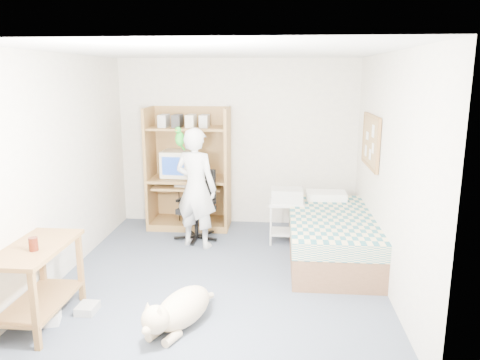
{
  "coord_description": "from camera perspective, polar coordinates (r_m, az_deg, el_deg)",
  "views": [
    {
      "loc": [
        0.64,
        -5.02,
        2.27
      ],
      "look_at": [
        0.18,
        0.33,
        1.05
      ],
      "focal_mm": 35.0,
      "sensor_mm": 36.0,
      "label": 1
    }
  ],
  "objects": [
    {
      "name": "floor",
      "position": [
        5.54,
        -2.21,
        -11.39
      ],
      "size": [
        4.0,
        4.0,
        0.0
      ],
      "primitive_type": "plane",
      "color": "#424A59",
      "rests_on": "ground"
    },
    {
      "name": "office_chair",
      "position": [
        6.6,
        -5.13,
        -4.22
      ],
      "size": [
        0.55,
        0.56,
        0.96
      ],
      "rotation": [
        0.0,
        0.0,
        -0.35
      ],
      "color": "black",
      "rests_on": "floor"
    },
    {
      "name": "ceiling",
      "position": [
        5.06,
        -2.46,
        15.4
      ],
      "size": [
        3.6,
        4.0,
        0.02
      ],
      "primitive_type": "cube",
      "color": "white",
      "rests_on": "wall_back"
    },
    {
      "name": "printer_cart",
      "position": [
        6.45,
        5.67,
        -4.29
      ],
      "size": [
        0.49,
        0.4,
        0.58
      ],
      "rotation": [
        0.0,
        0.0,
        0.02
      ],
      "color": "silver",
      "rests_on": "floor"
    },
    {
      "name": "side_desk",
      "position": [
        4.74,
        -23.44,
        -10.29
      ],
      "size": [
        0.5,
        1.0,
        0.75
      ],
      "color": "brown",
      "rests_on": "floor"
    },
    {
      "name": "floor_box_a",
      "position": [
        4.88,
        -22.59,
        -15.28
      ],
      "size": [
        0.3,
        0.27,
        0.1
      ],
      "primitive_type": "cube",
      "rotation": [
        0.0,
        0.0,
        0.3
      ],
      "color": "white",
      "rests_on": "floor"
    },
    {
      "name": "computer_hutch",
      "position": [
        7.04,
        -6.18,
        0.83
      ],
      "size": [
        1.2,
        0.63,
        1.8
      ],
      "color": "olive",
      "rests_on": "floor"
    },
    {
      "name": "wall_right",
      "position": [
        5.25,
        17.57,
        0.99
      ],
      "size": [
        0.02,
        4.0,
        2.5
      ],
      "primitive_type": "cube",
      "color": "silver",
      "rests_on": "floor"
    },
    {
      "name": "crt_monitor",
      "position": [
        7.05,
        -7.71,
        2.01
      ],
      "size": [
        0.43,
        0.45,
        0.39
      ],
      "rotation": [
        0.0,
        0.0,
        -0.05
      ],
      "color": "beige",
      "rests_on": "computer_hutch"
    },
    {
      "name": "floor_box_b",
      "position": [
        4.95,
        -18.11,
        -14.65
      ],
      "size": [
        0.19,
        0.23,
        0.08
      ],
      "primitive_type": "cube",
      "rotation": [
        0.0,
        0.0,
        -0.03
      ],
      "color": "#A7A7A3",
      "rests_on": "floor"
    },
    {
      "name": "dog",
      "position": [
        4.45,
        -7.41,
        -15.38
      ],
      "size": [
        0.6,
        1.01,
        0.4
      ],
      "rotation": [
        0.0,
        0.0,
        -0.41
      ],
      "color": "beige",
      "rests_on": "floor"
    },
    {
      "name": "keyboard",
      "position": [
        6.91,
        -6.03,
        -0.67
      ],
      "size": [
        0.46,
        0.19,
        0.03
      ],
      "primitive_type": "cube",
      "rotation": [
        0.0,
        0.0,
        -0.07
      ],
      "color": "beige",
      "rests_on": "computer_hutch"
    },
    {
      "name": "wall_left",
      "position": [
        5.67,
        -20.69,
        1.61
      ],
      "size": [
        0.02,
        4.0,
        2.5
      ],
      "primitive_type": "cube",
      "color": "silver",
      "rests_on": "floor"
    },
    {
      "name": "wall_back",
      "position": [
        7.12,
        -0.31,
        4.56
      ],
      "size": [
        3.6,
        0.02,
        2.5
      ],
      "primitive_type": "cube",
      "color": "silver",
      "rests_on": "floor"
    },
    {
      "name": "parrot",
      "position": [
        6.12,
        -7.37,
        5.15
      ],
      "size": [
        0.12,
        0.2,
        0.32
      ],
      "rotation": [
        0.0,
        0.0,
        -0.35
      ],
      "color": "#148F21",
      "rests_on": "person"
    },
    {
      "name": "corkboard",
      "position": [
        6.08,
        15.64,
        4.57
      ],
      "size": [
        0.04,
        0.94,
        0.66
      ],
      "color": "olive",
      "rests_on": "wall_right"
    },
    {
      "name": "pencil_cup",
      "position": [
        6.9,
        -3.77,
        0.63
      ],
      "size": [
        0.08,
        0.08,
        0.12
      ],
      "primitive_type": "cylinder",
      "color": "gold",
      "rests_on": "computer_hutch"
    },
    {
      "name": "bed",
      "position": [
        6.0,
        11.01,
        -6.71
      ],
      "size": [
        1.02,
        2.02,
        0.66
      ],
      "color": "brown",
      "rests_on": "floor"
    },
    {
      "name": "drink_glass",
      "position": [
        4.52,
        -23.88,
        -7.16
      ],
      "size": [
        0.08,
        0.08,
        0.12
      ],
      "primitive_type": "cylinder",
      "color": "#43150A",
      "rests_on": "side_desk"
    },
    {
      "name": "printer",
      "position": [
        6.37,
        5.73,
        -1.85
      ],
      "size": [
        0.43,
        0.33,
        0.18
      ],
      "primitive_type": "cube",
      "rotation": [
        0.0,
        0.0,
        0.02
      ],
      "color": "#B8B8B2",
      "rests_on": "printer_cart"
    },
    {
      "name": "person",
      "position": [
        6.19,
        -5.4,
        -0.98
      ],
      "size": [
        0.68,
        0.56,
        1.6
      ],
      "primitive_type": "imported",
      "rotation": [
        0.0,
        0.0,
        2.79
      ],
      "color": "silver",
      "rests_on": "floor"
    }
  ]
}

